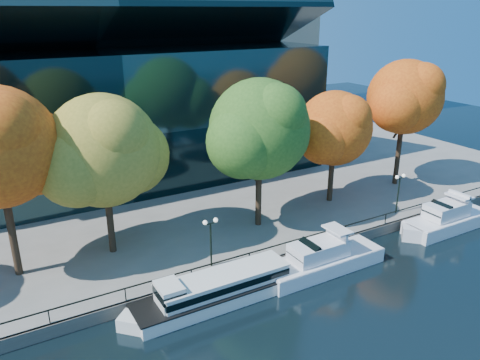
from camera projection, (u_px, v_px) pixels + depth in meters
ground at (272, 295)px, 34.87m from camera, size 160.00×160.00×0.00m
promenade at (125, 161)px, 64.32m from camera, size 90.00×67.08×1.00m
railing at (249, 253)px, 36.85m from camera, size 88.20×0.08×0.99m
convention_building at (99, 112)px, 55.97m from camera, size 50.00×24.57×21.43m
tour_boat at (215, 290)px, 33.54m from camera, size 13.81×3.08×2.62m
cruiser_near at (319, 260)px, 37.65m from camera, size 11.82×3.04×3.42m
cruiser_far at (445, 219)px, 44.85m from camera, size 10.79×2.99×3.52m
tree_1 at (0, 149)px, 32.44m from camera, size 10.78×8.84×14.38m
tree_2 at (106, 153)px, 36.26m from camera, size 11.07×9.08×13.19m
tree_3 at (262, 131)px, 41.01m from camera, size 11.15×9.14×13.63m
tree_4 at (336, 130)px, 47.04m from camera, size 9.43×7.73×11.58m
tree_5 at (406, 99)px, 51.13m from camera, size 10.19×8.36×14.12m
lamp_1 at (211, 232)px, 35.89m from camera, size 1.26×0.36×4.03m
lamp_2 at (399, 185)px, 45.51m from camera, size 1.26×0.36×4.03m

